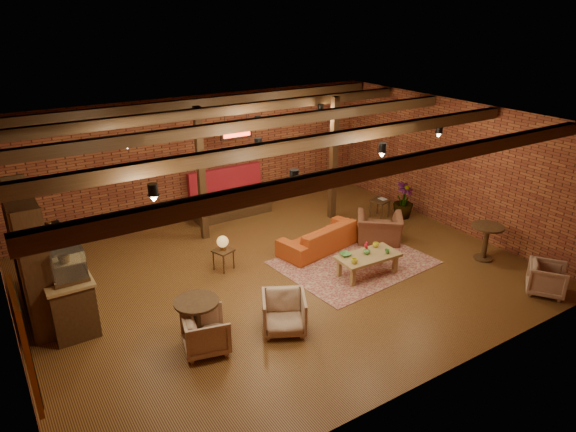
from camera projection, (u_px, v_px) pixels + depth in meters
floor at (282, 275)px, 10.84m from camera, size 10.00×10.00×0.00m
ceiling at (281, 125)px, 9.61m from camera, size 10.00×8.00×0.02m
wall_back at (201, 157)px, 13.35m from camera, size 10.00×0.02×3.20m
wall_front at (433, 292)px, 7.10m from camera, size 10.00×0.02×3.20m
wall_left at (0, 268)px, 7.75m from camera, size 0.02×8.00×3.20m
wall_right at (453, 165)px, 12.69m from camera, size 0.02×8.00×3.20m
ceiling_beams at (281, 131)px, 9.66m from camera, size 9.80×6.40×0.22m
ceiling_pipe at (242, 127)px, 11.00m from camera, size 9.60×0.12×0.12m
post_left at (201, 175)px, 11.96m from camera, size 0.16×0.16×3.20m
post_right at (333, 160)px, 13.17m from camera, size 0.16×0.16×3.20m
service_counter at (60, 272)px, 9.29m from camera, size 0.80×2.50×1.60m
plant_counter at (60, 246)px, 9.33m from camera, size 0.35×0.39×0.30m
shelving_hutch at (31, 256)px, 9.01m from camera, size 0.52×2.00×2.40m
chalkboard_menu at (26, 345)px, 5.99m from camera, size 0.08×0.96×1.46m
banquette at (231, 198)px, 13.71m from camera, size 2.10×0.70×1.00m
service_sign at (236, 133)px, 12.66m from camera, size 0.86×0.06×0.30m
ceiling_spotlights at (281, 142)px, 9.74m from camera, size 6.40×4.40×0.28m
rug at (354, 262)px, 11.35m from camera, size 3.36×2.69×0.01m
sofa at (320, 236)px, 11.89m from camera, size 2.24×1.23×0.62m
coffee_table at (367, 257)px, 10.70m from camera, size 1.36×0.71×0.71m
side_table_lamp at (223, 244)px, 10.84m from camera, size 0.48×0.48×0.78m
round_table_left at (197, 314)px, 8.52m from camera, size 0.75×0.75×0.78m
armchair_a at (206, 330)px, 8.36m from camera, size 0.82×0.85×0.74m
armchair_b at (284, 311)px, 8.86m from camera, size 0.98×0.96×0.76m
armchair_right at (380, 224)px, 12.19m from camera, size 1.24×1.19×0.92m
side_table_book at (380, 201)px, 13.62m from camera, size 0.54×0.54×0.51m
round_table_right at (486, 237)px, 11.30m from camera, size 0.69×0.69×0.81m
armchair_far at (547, 277)px, 10.03m from camera, size 0.91×0.90×0.69m
plant_tall at (407, 165)px, 13.22m from camera, size 2.06×2.06×2.89m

